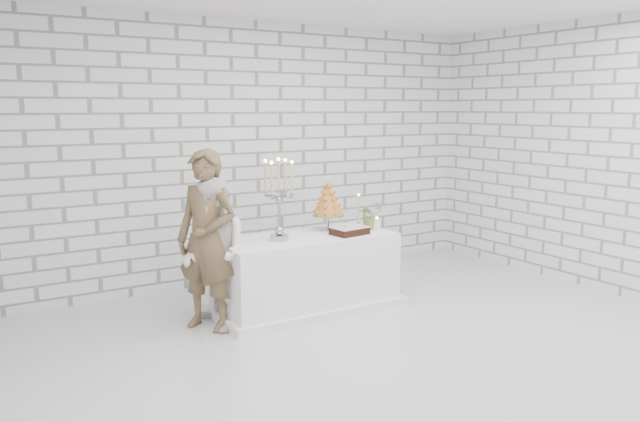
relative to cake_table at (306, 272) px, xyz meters
The scene contains 12 objects.
ground 1.25m from the cake_table, 84.35° to the right, with size 6.00×5.00×0.01m, color silver.
wall_back 1.73m from the cake_table, 84.88° to the left, with size 6.00×0.01×3.00m, color white.
wall_right 3.52m from the cake_table, 20.85° to the right, with size 0.01×5.00×3.00m, color white.
cake_table is the anchor object (origin of this frame).
groom 1.16m from the cake_table, behind, with size 0.61×0.40×1.66m, color brown.
bride 1.06m from the cake_table, behind, with size 0.68×0.53×1.41m, color white.
candelabra 0.84m from the cake_table, behind, with size 0.33×0.33×0.81m, color #96969F, non-canonical shape.
croquembouche 0.74m from the cake_table, 21.94° to the left, with size 0.34×0.34×0.53m, color #B16621, non-canonical shape.
chocolate_cake 0.61m from the cake_table, 21.27° to the right, with size 0.35×0.25×0.08m, color black.
pillar_candle 0.92m from the cake_table, ahead, with size 0.08×0.08×0.12m, color white.
extra_taper 1.00m from the cake_table, 15.93° to the left, with size 0.06×0.06×0.32m, color #C1B888.
flowers 0.94m from the cake_table, ahead, with size 0.26×0.23×0.29m, color #5E7E40.
Camera 1 is at (-3.19, -4.07, 2.03)m, focal length 34.70 mm.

